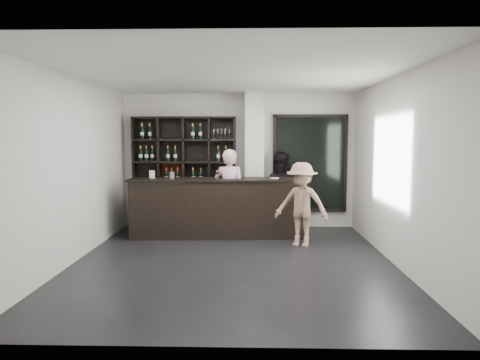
{
  "coord_description": "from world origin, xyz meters",
  "views": [
    {
      "loc": [
        0.28,
        -6.57,
        1.95
      ],
      "look_at": [
        0.08,
        1.1,
        1.19
      ],
      "focal_mm": 32.0,
      "sensor_mm": 36.0,
      "label": 1
    }
  ],
  "objects_px": {
    "taster_pink": "(229,193)",
    "customer": "(301,204)",
    "tasting_counter": "(219,208)",
    "taster_black": "(279,191)",
    "wine_shelf": "(185,173)"
  },
  "relations": [
    {
      "from": "wine_shelf",
      "to": "taster_black",
      "type": "xyz_separation_m",
      "value": [
        2.02,
        -0.17,
        -0.37
      ]
    },
    {
      "from": "taster_pink",
      "to": "customer",
      "type": "relative_size",
      "value": 1.14
    },
    {
      "from": "taster_black",
      "to": "customer",
      "type": "xyz_separation_m",
      "value": [
        0.31,
        -1.35,
        -0.07
      ]
    },
    {
      "from": "taster_black",
      "to": "taster_pink",
      "type": "bearing_deg",
      "value": 39.46
    },
    {
      "from": "customer",
      "to": "taster_pink",
      "type": "bearing_deg",
      "value": 171.46
    },
    {
      "from": "wine_shelf",
      "to": "taster_black",
      "type": "relative_size",
      "value": 1.45
    },
    {
      "from": "taster_black",
      "to": "customer",
      "type": "bearing_deg",
      "value": 114.23
    },
    {
      "from": "wine_shelf",
      "to": "customer",
      "type": "height_order",
      "value": "wine_shelf"
    },
    {
      "from": "taster_pink",
      "to": "taster_black",
      "type": "xyz_separation_m",
      "value": [
        1.02,
        0.55,
        -0.04
      ]
    },
    {
      "from": "taster_black",
      "to": "wine_shelf",
      "type": "bearing_deg",
      "value": 6.57
    },
    {
      "from": "wine_shelf",
      "to": "tasting_counter",
      "type": "bearing_deg",
      "value": -45.53
    },
    {
      "from": "tasting_counter",
      "to": "customer",
      "type": "bearing_deg",
      "value": -27.19
    },
    {
      "from": "taster_pink",
      "to": "wine_shelf",
      "type": "bearing_deg",
      "value": -24.99
    },
    {
      "from": "tasting_counter",
      "to": "taster_black",
      "type": "height_order",
      "value": "taster_black"
    },
    {
      "from": "wine_shelf",
      "to": "customer",
      "type": "distance_m",
      "value": 2.82
    }
  ]
}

